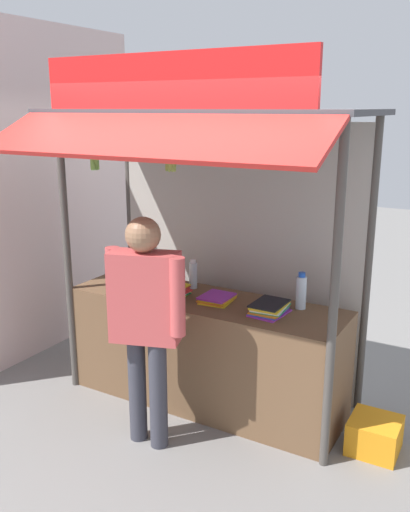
{
  "coord_description": "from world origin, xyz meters",
  "views": [
    {
      "loc": [
        2.03,
        -3.52,
        2.33
      ],
      "look_at": [
        0.0,
        0.0,
        1.23
      ],
      "focal_mm": 38.61,
      "sensor_mm": 36.0,
      "label": 1
    }
  ],
  "objects_px": {
    "magazine_stack_rear_center": "(217,298)",
    "magazine_stack_mid_left": "(270,308)",
    "water_bottle_far_left": "(301,292)",
    "plastic_crate": "(375,435)",
    "water_bottle_back_right": "(193,275)",
    "banana_bunch_leftmost": "(94,160)",
    "water_bottle_left": "(170,274)",
    "magazine_stack_mid_right": "(171,291)",
    "vendor_person": "(145,312)",
    "banana_bunch_inner_right": "(172,160)"
  },
  "relations": [
    {
      "from": "water_bottle_far_left",
      "to": "banana_bunch_inner_right",
      "type": "xyz_separation_m",
      "value": [
        -0.73,
        -0.6,
        0.98
      ]
    },
    {
      "from": "magazine_stack_mid_right",
      "to": "banana_bunch_leftmost",
      "type": "distance_m",
      "value": 1.17
    },
    {
      "from": "water_bottle_left",
      "to": "plastic_crate",
      "type": "relative_size",
      "value": 0.66
    },
    {
      "from": "plastic_crate",
      "to": "magazine_stack_mid_left",
      "type": "bearing_deg",
      "value": -177.52
    },
    {
      "from": "magazine_stack_mid_right",
      "to": "magazine_stack_rear_center",
      "type": "xyz_separation_m",
      "value": [
        0.37,
        0.09,
        -0.02
      ]
    },
    {
      "from": "vendor_person",
      "to": "water_bottle_back_right",
      "type": "bearing_deg",
      "value": 81.84
    },
    {
      "from": "banana_bunch_inner_right",
      "to": "vendor_person",
      "type": "distance_m",
      "value": 1.04
    },
    {
      "from": "water_bottle_left",
      "to": "water_bottle_back_right",
      "type": "height_order",
      "value": "water_bottle_back_right"
    },
    {
      "from": "banana_bunch_leftmost",
      "to": "water_bottle_far_left",
      "type": "bearing_deg",
      "value": 23.31
    },
    {
      "from": "water_bottle_back_right",
      "to": "water_bottle_left",
      "type": "bearing_deg",
      "value": -167.05
    },
    {
      "from": "water_bottle_far_left",
      "to": "banana_bunch_leftmost",
      "type": "distance_m",
      "value": 1.8
    },
    {
      "from": "water_bottle_back_right",
      "to": "banana_bunch_inner_right",
      "type": "relative_size",
      "value": 0.88
    },
    {
      "from": "magazine_stack_mid_right",
      "to": "banana_bunch_leftmost",
      "type": "xyz_separation_m",
      "value": [
        -0.42,
        -0.35,
        1.04
      ]
    },
    {
      "from": "water_bottle_back_right",
      "to": "magazine_stack_mid_left",
      "type": "xyz_separation_m",
      "value": [
        0.79,
        -0.22,
        -0.07
      ]
    },
    {
      "from": "banana_bunch_inner_right",
      "to": "vendor_person",
      "type": "relative_size",
      "value": 0.17
    },
    {
      "from": "magazine_stack_mid_right",
      "to": "magazine_stack_rear_center",
      "type": "bearing_deg",
      "value": 13.09
    },
    {
      "from": "plastic_crate",
      "to": "magazine_stack_mid_right",
      "type": "bearing_deg",
      "value": -177.09
    },
    {
      "from": "water_bottle_left",
      "to": "magazine_stack_rear_center",
      "type": "relative_size",
      "value": 0.77
    },
    {
      "from": "water_bottle_left",
      "to": "water_bottle_back_right",
      "type": "bearing_deg",
      "value": 12.95
    },
    {
      "from": "water_bottle_left",
      "to": "magazine_stack_rear_center",
      "type": "bearing_deg",
      "value": -14.58
    },
    {
      "from": "water_bottle_left",
      "to": "magazine_stack_mid_left",
      "type": "distance_m",
      "value": 1.0
    },
    {
      "from": "vendor_person",
      "to": "plastic_crate",
      "type": "bearing_deg",
      "value": 7.79
    },
    {
      "from": "magazine_stack_mid_left",
      "to": "banana_bunch_inner_right",
      "type": "xyz_separation_m",
      "value": [
        -0.57,
        -0.39,
        1.07
      ]
    },
    {
      "from": "magazine_stack_mid_left",
      "to": "water_bottle_far_left",
      "type": "bearing_deg",
      "value": 53.17
    },
    {
      "from": "water_bottle_back_right",
      "to": "magazine_stack_rear_center",
      "type": "distance_m",
      "value": 0.39
    },
    {
      "from": "magazine_stack_mid_right",
      "to": "banana_bunch_inner_right",
      "type": "xyz_separation_m",
      "value": [
        0.26,
        -0.35,
        1.07
      ]
    },
    {
      "from": "magazine_stack_mid_left",
      "to": "magazine_stack_mid_right",
      "type": "bearing_deg",
      "value": -176.68
    },
    {
      "from": "water_bottle_left",
      "to": "vendor_person",
      "type": "distance_m",
      "value": 0.92
    },
    {
      "from": "banana_bunch_inner_right",
      "to": "vendor_person",
      "type": "xyz_separation_m",
      "value": [
        -0.05,
        -0.28,
        -1.0
      ]
    },
    {
      "from": "water_bottle_far_left",
      "to": "plastic_crate",
      "type": "relative_size",
      "value": 0.83
    },
    {
      "from": "magazine_stack_mid_right",
      "to": "water_bottle_far_left",
      "type": "bearing_deg",
      "value": 14.69
    },
    {
      "from": "magazine_stack_mid_left",
      "to": "banana_bunch_leftmost",
      "type": "distance_m",
      "value": 1.67
    },
    {
      "from": "banana_bunch_inner_right",
      "to": "plastic_crate",
      "type": "xyz_separation_m",
      "value": [
        1.38,
        0.43,
        -1.88
      ]
    },
    {
      "from": "banana_bunch_leftmost",
      "to": "water_bottle_back_right",
      "type": "bearing_deg",
      "value": 53.25
    },
    {
      "from": "water_bottle_far_left",
      "to": "water_bottle_back_right",
      "type": "relative_size",
      "value": 1.15
    },
    {
      "from": "magazine_stack_mid_left",
      "to": "plastic_crate",
      "type": "relative_size",
      "value": 0.97
    },
    {
      "from": "magazine_stack_mid_right",
      "to": "banana_bunch_leftmost",
      "type": "bearing_deg",
      "value": -140.24
    },
    {
      "from": "water_bottle_back_right",
      "to": "plastic_crate",
      "type": "height_order",
      "value": "water_bottle_back_right"
    },
    {
      "from": "water_bottle_back_right",
      "to": "magazine_stack_mid_left",
      "type": "height_order",
      "value": "water_bottle_back_right"
    },
    {
      "from": "water_bottle_far_left",
      "to": "magazine_stack_mid_right",
      "type": "relative_size",
      "value": 1.01
    },
    {
      "from": "magazine_stack_mid_right",
      "to": "plastic_crate",
      "type": "relative_size",
      "value": 0.82
    },
    {
      "from": "magazine_stack_rear_center",
      "to": "plastic_crate",
      "type": "relative_size",
      "value": 0.85
    },
    {
      "from": "water_bottle_left",
      "to": "banana_bunch_leftmost",
      "type": "height_order",
      "value": "banana_bunch_leftmost"
    },
    {
      "from": "magazine_stack_mid_left",
      "to": "plastic_crate",
      "type": "xyz_separation_m",
      "value": [
        0.81,
        0.04,
        -0.81
      ]
    },
    {
      "from": "magazine_stack_rear_center",
      "to": "magazine_stack_mid_left",
      "type": "xyz_separation_m",
      "value": [
        0.46,
        -0.04,
        0.02
      ]
    },
    {
      "from": "magazine_stack_mid_right",
      "to": "vendor_person",
      "type": "bearing_deg",
      "value": -71.62
    },
    {
      "from": "magazine_stack_mid_left",
      "to": "plastic_crate",
      "type": "distance_m",
      "value": 1.14
    },
    {
      "from": "water_bottle_far_left",
      "to": "magazine_stack_mid_left",
      "type": "relative_size",
      "value": 0.85
    },
    {
      "from": "water_bottle_back_right",
      "to": "magazine_stack_mid_right",
      "type": "relative_size",
      "value": 0.88
    },
    {
      "from": "water_bottle_far_left",
      "to": "water_bottle_back_right",
      "type": "xyz_separation_m",
      "value": [
        -0.94,
        0.01,
        -0.02
      ]
    }
  ]
}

